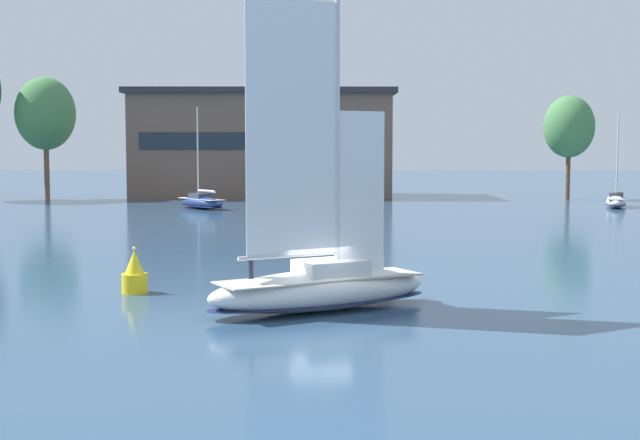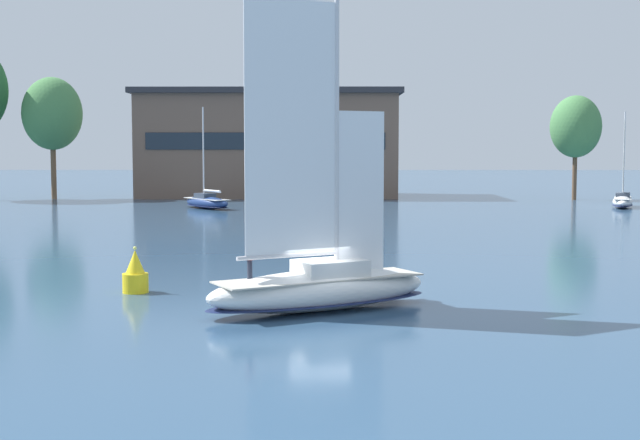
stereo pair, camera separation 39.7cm
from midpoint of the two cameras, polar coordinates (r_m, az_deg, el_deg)
The scene contains 8 objects.
ground_plane at distance 35.83m, azimuth -0.29°, elevation -5.80°, with size 400.00×400.00×0.00m, color #2D4C6B.
waterfront_building at distance 115.15m, azimuth -3.78°, elevation 4.93°, with size 33.38×15.64×13.56m.
tree_shore_left at distance 112.93m, azimuth -17.27°, elevation 6.51°, with size 7.17×7.17×14.76m.
tree_shore_right at distance 111.46m, azimuth 15.55°, elevation 5.76°, with size 6.08×6.08×12.51m.
sailboat_main at distance 35.65m, azimuth -0.28°, elevation -4.12°, with size 9.87×7.08×13.40m.
sailboat_moored_near_marina at distance 99.64m, azimuth 18.32°, elevation 1.27°, with size 4.36×7.62×10.12m.
sailboat_moored_far_slip at distance 93.10m, azimuth -7.73°, elevation 1.16°, with size 6.39×7.34×10.52m.
channel_buoy at distance 40.73m, azimuth -12.05°, elevation -3.43°, with size 1.16×1.16×2.09m.
Camera 1 is at (-0.20, -35.21, 6.61)m, focal length 50.00 mm.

